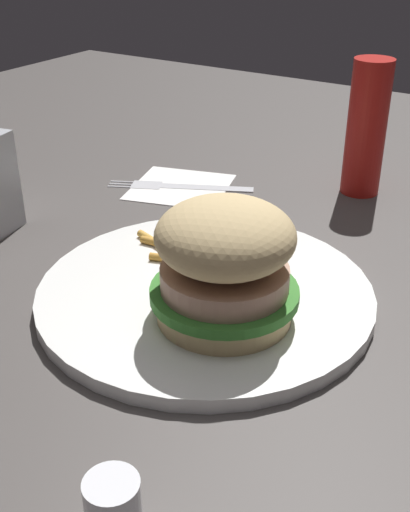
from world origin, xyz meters
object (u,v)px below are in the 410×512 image
Objects in this scene: sandwich at (225,262)px; napkin at (181,187)px; ketchup_bottle at (366,128)px; fork at (179,185)px; plate at (205,293)px; fries_pile at (192,251)px.

sandwich is 1.04× the size of napkin.
fork is at bearing 28.85° from ketchup_bottle.
sandwich reaches higher than plate.
fork is (0.19, -0.22, -0.06)m from sandwich.
plate is at bearing 134.36° from fries_pile.
ketchup_bottle reaches higher than plate.
fork is at bearing 25.59° from napkin.
sandwich is (-0.04, 0.03, 0.05)m from plate.
fork is (0.00, 0.00, 0.00)m from napkin.
napkin is at bearing -154.41° from fork.
sandwich is 0.11m from fries_pile.
fries_pile is at bearing 127.37° from napkin.
plate is 2.46× the size of sandwich.
sandwich is at bearing 131.20° from fork.
sandwich is 0.96× the size of fries_pile.
fries_pile is 1.08× the size of napkin.
fries_pile is at bearing 75.42° from ketchup_bottle.
napkin is (0.19, -0.22, -0.06)m from sandwich.
napkin is at bearing -49.10° from sandwich.
napkin is 0.22m from ketchup_bottle.
plate is at bearing 128.97° from napkin.
napkin is at bearing -52.63° from fries_pile.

